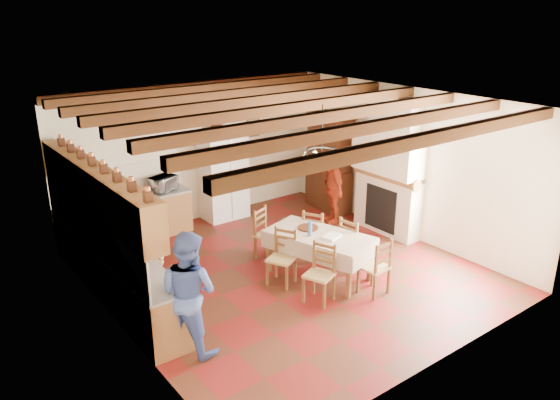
# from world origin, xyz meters

# --- Properties ---
(floor) EXTENTS (6.00, 6.50, 0.02)m
(floor) POSITION_xyz_m (0.00, 0.00, -0.01)
(floor) COLOR #4F2416
(floor) RESTS_ON ground
(ceiling) EXTENTS (6.00, 6.50, 0.02)m
(ceiling) POSITION_xyz_m (0.00, 0.00, 3.01)
(ceiling) COLOR silver
(ceiling) RESTS_ON ground
(wall_back) EXTENTS (6.00, 0.02, 3.00)m
(wall_back) POSITION_xyz_m (0.00, 3.26, 1.50)
(wall_back) COLOR beige
(wall_back) RESTS_ON ground
(wall_front) EXTENTS (6.00, 0.02, 3.00)m
(wall_front) POSITION_xyz_m (0.00, -3.26, 1.50)
(wall_front) COLOR beige
(wall_front) RESTS_ON ground
(wall_left) EXTENTS (0.02, 6.50, 3.00)m
(wall_left) POSITION_xyz_m (-3.01, 0.00, 1.50)
(wall_left) COLOR beige
(wall_left) RESTS_ON ground
(wall_right) EXTENTS (0.02, 6.50, 3.00)m
(wall_right) POSITION_xyz_m (3.01, 0.00, 1.50)
(wall_right) COLOR beige
(wall_right) RESTS_ON ground
(ceiling_beams) EXTENTS (6.00, 6.30, 0.16)m
(ceiling_beams) POSITION_xyz_m (0.00, 0.00, 2.91)
(ceiling_beams) COLOR #392411
(ceiling_beams) RESTS_ON ground
(lower_cabinets_left) EXTENTS (0.60, 4.30, 0.86)m
(lower_cabinets_left) POSITION_xyz_m (-2.70, 1.05, 0.43)
(lower_cabinets_left) COLOR brown
(lower_cabinets_left) RESTS_ON ground
(lower_cabinets_back) EXTENTS (2.30, 0.60, 0.86)m
(lower_cabinets_back) POSITION_xyz_m (-1.55, 2.95, 0.43)
(lower_cabinets_back) COLOR brown
(lower_cabinets_back) RESTS_ON ground
(countertop_left) EXTENTS (0.62, 4.30, 0.04)m
(countertop_left) POSITION_xyz_m (-2.70, 1.05, 0.88)
(countertop_left) COLOR gray
(countertop_left) RESTS_ON lower_cabinets_left
(countertop_back) EXTENTS (2.34, 0.62, 0.04)m
(countertop_back) POSITION_xyz_m (-1.55, 2.95, 0.88)
(countertop_back) COLOR gray
(countertop_back) RESTS_ON lower_cabinets_back
(backsplash_left) EXTENTS (0.03, 4.30, 0.60)m
(backsplash_left) POSITION_xyz_m (-2.98, 1.05, 1.20)
(backsplash_left) COLOR silver
(backsplash_left) RESTS_ON ground
(backsplash_back) EXTENTS (2.30, 0.03, 0.60)m
(backsplash_back) POSITION_xyz_m (-1.55, 3.23, 1.20)
(backsplash_back) COLOR silver
(backsplash_back) RESTS_ON ground
(upper_cabinets) EXTENTS (0.35, 4.20, 0.70)m
(upper_cabinets) POSITION_xyz_m (-2.83, 1.05, 1.85)
(upper_cabinets) COLOR brown
(upper_cabinets) RESTS_ON ground
(fireplace) EXTENTS (0.56, 1.60, 2.80)m
(fireplace) POSITION_xyz_m (2.72, 0.20, 1.40)
(fireplace) COLOR beige
(fireplace) RESTS_ON ground
(wall_picture) EXTENTS (0.34, 0.03, 0.42)m
(wall_picture) POSITION_xyz_m (1.55, 3.23, 1.85)
(wall_picture) COLOR #301E16
(wall_picture) RESTS_ON ground
(refrigerator) EXTENTS (0.95, 0.79, 1.88)m
(refrigerator) POSITION_xyz_m (0.55, 3.01, 0.94)
(refrigerator) COLOR white
(refrigerator) RESTS_ON floor
(hutch) EXTENTS (0.66, 1.28, 2.22)m
(hutch) POSITION_xyz_m (2.75, 1.96, 1.11)
(hutch) COLOR #381E0F
(hutch) RESTS_ON floor
(dining_table) EXTENTS (1.40, 1.98, 0.79)m
(dining_table) POSITION_xyz_m (0.38, -0.45, 0.70)
(dining_table) COLOR beige
(dining_table) RESTS_ON floor
(chandelier) EXTENTS (0.47, 0.47, 0.03)m
(chandelier) POSITION_xyz_m (0.38, -0.45, 2.25)
(chandelier) COLOR black
(chandelier) RESTS_ON ground
(chair_left_near) EXTENTS (0.53, 0.54, 0.96)m
(chair_left_near) POSITION_xyz_m (-0.19, -1.11, 0.48)
(chair_left_near) COLOR brown
(chair_left_near) RESTS_ON floor
(chair_left_far) EXTENTS (0.55, 0.56, 0.96)m
(chair_left_far) POSITION_xyz_m (-0.32, -0.29, 0.48)
(chair_left_far) COLOR brown
(chair_left_far) RESTS_ON floor
(chair_right_near) EXTENTS (0.45, 0.47, 0.96)m
(chair_right_near) POSITION_xyz_m (1.10, -0.56, 0.48)
(chair_right_near) COLOR brown
(chair_right_near) RESTS_ON floor
(chair_right_far) EXTENTS (0.55, 0.56, 0.96)m
(chair_right_far) POSITION_xyz_m (0.83, 0.17, 0.48)
(chair_right_far) COLOR brown
(chair_right_far) RESTS_ON floor
(chair_end_near) EXTENTS (0.45, 0.43, 0.96)m
(chair_end_near) POSITION_xyz_m (0.70, -1.44, 0.48)
(chair_end_near) COLOR brown
(chair_end_near) RESTS_ON floor
(chair_end_far) EXTENTS (0.54, 0.53, 0.96)m
(chair_end_far) POSITION_xyz_m (0.10, 0.67, 0.48)
(chair_end_far) COLOR brown
(chair_end_far) RESTS_ON floor
(person_man) EXTENTS (0.45, 0.62, 1.59)m
(person_man) POSITION_xyz_m (-2.20, 0.56, 0.79)
(person_man) COLOR silver
(person_man) RESTS_ON floor
(person_woman_blue) EXTENTS (0.95, 1.04, 1.74)m
(person_woman_blue) POSITION_xyz_m (-2.42, -1.02, 0.87)
(person_woman_blue) COLOR #475EA9
(person_woman_blue) RESTS_ON floor
(person_woman_red) EXTENTS (0.67, 0.97, 1.52)m
(person_woman_red) POSITION_xyz_m (2.25, 1.27, 0.76)
(person_woman_red) COLOR #B7381D
(person_woman_red) RESTS_ON floor
(microwave) EXTENTS (0.64, 0.53, 0.30)m
(microwave) POSITION_xyz_m (-0.87, 2.95, 1.05)
(microwave) COLOR silver
(microwave) RESTS_ON countertop_back
(fridge_vase) EXTENTS (0.37, 0.37, 0.32)m
(fridge_vase) POSITION_xyz_m (0.48, 3.01, 2.04)
(fridge_vase) COLOR #381E0F
(fridge_vase) RESTS_ON refrigerator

